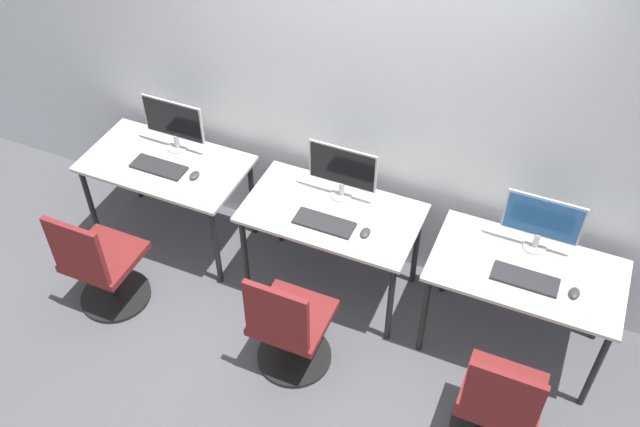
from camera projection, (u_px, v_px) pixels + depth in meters
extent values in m
plane|color=#4C4C51|center=(313.00, 318.00, 4.84)|extent=(20.00, 20.00, 0.00)
cube|color=silver|center=(361.00, 85.00, 4.38)|extent=(12.00, 0.05, 2.80)
cube|color=#BCB7AD|center=(165.00, 164.00, 4.93)|extent=(1.13, 0.64, 0.02)
cylinder|color=black|center=(91.00, 206.00, 5.14)|extent=(0.04, 0.04, 0.69)
cylinder|color=black|center=(216.00, 246.00, 4.85)|extent=(0.04, 0.04, 0.69)
cylinder|color=black|center=(133.00, 162.00, 5.50)|extent=(0.04, 0.04, 0.69)
cylinder|color=black|center=(252.00, 198.00, 5.20)|extent=(0.04, 0.04, 0.69)
cylinder|color=#B2B2B7|center=(178.00, 147.00, 5.03)|extent=(0.14, 0.14, 0.01)
cylinder|color=#B2B2B7|center=(177.00, 141.00, 4.99)|extent=(0.04, 0.04, 0.10)
cube|color=#B2B2B7|center=(173.00, 119.00, 4.87)|extent=(0.46, 0.01, 0.29)
cube|color=black|center=(173.00, 120.00, 4.86)|extent=(0.43, 0.01, 0.27)
cube|color=#262628|center=(159.00, 167.00, 4.86)|extent=(0.39, 0.15, 0.02)
ellipsoid|color=#333333|center=(194.00, 175.00, 4.79)|extent=(0.06, 0.09, 0.03)
cylinder|color=black|center=(116.00, 295.00, 4.96)|extent=(0.48, 0.48, 0.03)
cylinder|color=black|center=(111.00, 277.00, 4.83)|extent=(0.04, 0.04, 0.36)
cube|color=maroon|center=(104.00, 257.00, 4.69)|extent=(0.44, 0.44, 0.05)
cube|color=maroon|center=(76.00, 251.00, 4.39)|extent=(0.40, 0.04, 0.44)
cube|color=#BCB7AD|center=(332.00, 213.00, 4.57)|extent=(1.13, 0.64, 0.02)
cylinder|color=black|center=(245.00, 256.00, 4.78)|extent=(0.04, 0.04, 0.69)
cylinder|color=black|center=(390.00, 303.00, 4.49)|extent=(0.04, 0.04, 0.69)
cylinder|color=black|center=(280.00, 206.00, 5.14)|extent=(0.04, 0.04, 0.69)
cylinder|color=black|center=(416.00, 247.00, 4.84)|extent=(0.04, 0.04, 0.69)
cylinder|color=#B2B2B7|center=(342.00, 195.00, 4.66)|extent=(0.14, 0.14, 0.01)
cylinder|color=#B2B2B7|center=(342.00, 189.00, 4.63)|extent=(0.04, 0.04, 0.10)
cube|color=#B2B2B7|center=(343.00, 166.00, 4.50)|extent=(0.46, 0.01, 0.29)
cube|color=black|center=(342.00, 167.00, 4.50)|extent=(0.43, 0.01, 0.27)
cube|color=#262628|center=(324.00, 223.00, 4.47)|extent=(0.39, 0.15, 0.02)
ellipsoid|color=#333333|center=(365.00, 233.00, 4.40)|extent=(0.06, 0.09, 0.03)
cylinder|color=black|center=(294.00, 356.00, 4.59)|extent=(0.48, 0.48, 0.03)
cylinder|color=black|center=(294.00, 338.00, 4.46)|extent=(0.04, 0.04, 0.36)
cube|color=maroon|center=(293.00, 317.00, 4.32)|extent=(0.44, 0.44, 0.05)
cube|color=maroon|center=(276.00, 316.00, 4.02)|extent=(0.40, 0.04, 0.44)
cube|color=#BCB7AD|center=(527.00, 271.00, 4.21)|extent=(1.13, 0.64, 0.02)
cylinder|color=black|center=(424.00, 314.00, 4.42)|extent=(0.04, 0.04, 0.69)
cylinder|color=black|center=(595.00, 370.00, 4.12)|extent=(0.04, 0.04, 0.69)
cylinder|color=black|center=(448.00, 256.00, 4.78)|extent=(0.04, 0.04, 0.69)
cylinder|color=black|center=(607.00, 304.00, 4.48)|extent=(0.04, 0.04, 0.69)
cylinder|color=#B2B2B7|center=(535.00, 247.00, 4.32)|extent=(0.14, 0.14, 0.01)
cylinder|color=#B2B2B7|center=(537.00, 240.00, 4.29)|extent=(0.04, 0.04, 0.10)
cube|color=#B2B2B7|center=(543.00, 218.00, 4.16)|extent=(0.46, 0.01, 0.29)
cube|color=navy|center=(543.00, 218.00, 4.16)|extent=(0.43, 0.01, 0.27)
cube|color=#262628|center=(525.00, 279.00, 4.13)|extent=(0.39, 0.15, 0.02)
ellipsoid|color=#333333|center=(574.00, 293.00, 4.05)|extent=(0.06, 0.09, 0.03)
cylinder|color=black|center=(496.00, 414.00, 4.07)|extent=(0.04, 0.04, 0.36)
cube|color=maroon|center=(502.00, 394.00, 3.93)|extent=(0.44, 0.44, 0.05)
cube|color=maroon|center=(502.00, 399.00, 3.63)|extent=(0.40, 0.04, 0.44)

